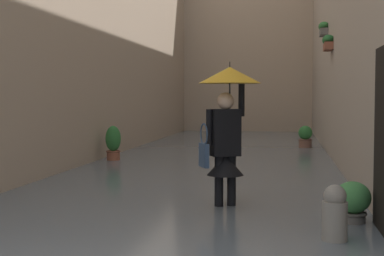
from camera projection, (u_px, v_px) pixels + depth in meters
ground_plane at (218, 165)px, 13.80m from camera, size 60.00×60.00×0.00m
flood_water at (218, 161)px, 13.80m from camera, size 6.19×27.10×0.17m
building_facade_far at (249, 28)px, 24.83m from camera, size 8.99×1.80×9.25m
person_wading at (227, 116)px, 7.71m from camera, size 0.85×0.85×2.12m
potted_plant_far_left at (353, 205)px, 6.74m from camera, size 0.43×0.43×0.65m
potted_plant_near_right at (113, 145)px, 13.32m from camera, size 0.36×0.36×0.96m
potted_plant_mid_left at (305, 139)px, 16.60m from camera, size 0.40×0.40×0.79m
mooring_bollard at (335, 221)px, 5.89m from camera, size 0.26×0.26×0.75m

